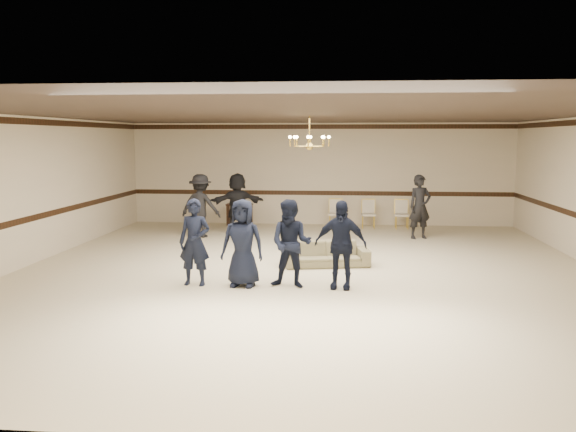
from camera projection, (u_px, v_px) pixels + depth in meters
The scene contains 16 objects.
room at pixel (306, 194), 12.20m from camera, with size 12.01×14.01×3.21m.
chair_rail at pixel (320, 193), 19.17m from camera, with size 12.00×0.02×0.14m, color black.
crown_molding at pixel (320, 127), 18.91m from camera, with size 12.00×0.02×0.14m, color black.
chandelier at pixel (309, 131), 13.02m from camera, with size 0.94×0.94×0.89m, color gold, non-canonical shape.
boy_a at pixel (195, 242), 11.23m from camera, with size 0.59×0.39×1.62m, color black.
boy_b at pixel (243, 243), 11.15m from camera, with size 0.79×0.52×1.62m, color black.
boy_c at pixel (291, 244), 11.07m from camera, with size 0.79×0.61×1.62m, color black.
boy_d at pixel (340, 245), 10.99m from camera, with size 0.95×0.40×1.62m, color black.
settee at pixel (326, 254), 12.99m from camera, with size 1.80×0.71×0.53m, color #6A6547.
adult_left at pixel (201, 206), 16.70m from camera, with size 1.13×0.65×1.75m, color black.
adult_mid at pixel (237, 203), 17.31m from camera, with size 1.62×0.52×1.75m, color black.
adult_right at pixel (420, 207), 16.45m from camera, with size 0.64×0.42×1.75m, color black.
banquet_chair_left at pixel (335, 214), 18.47m from camera, with size 0.42×0.42×0.86m, color beige, non-canonical shape.
banquet_chair_mid at pixel (368, 214), 18.38m from camera, with size 0.42×0.42×0.86m, color beige, non-canonical shape.
banquet_chair_right at pixel (402, 215), 18.29m from camera, with size 0.42×0.42×0.86m, color beige, non-canonical shape.
console_table at pixel (240, 215), 18.96m from camera, with size 0.82×0.35×0.69m, color #311B10.
Camera 1 is at (0.75, -12.13, 2.73)m, focal length 37.79 mm.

